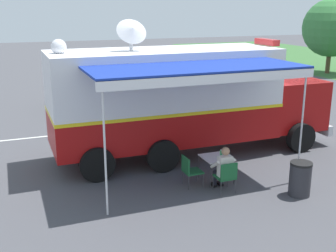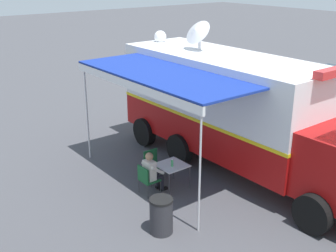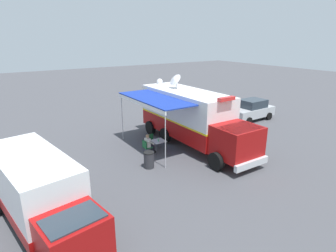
# 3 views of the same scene
# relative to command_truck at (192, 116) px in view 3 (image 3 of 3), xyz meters

# --- Properties ---
(ground_plane) EXTENTS (100.00, 100.00, 0.00)m
(ground_plane) POSITION_rel_command_truck_xyz_m (-0.03, -0.75, -1.94)
(ground_plane) COLOR #47474C
(lot_stripe) EXTENTS (0.13, 4.80, 0.01)m
(lot_stripe) POSITION_rel_command_truck_xyz_m (-3.72, -3.71, -1.94)
(lot_stripe) COLOR silver
(lot_stripe) RESTS_ON ground
(command_truck) EXTENTS (4.86, 9.49, 4.53)m
(command_truck) POSITION_rel_command_truck_xyz_m (0.00, 0.00, 0.00)
(command_truck) COLOR #9E0F0F
(command_truck) RESTS_ON ground
(folding_table) EXTENTS (0.80, 0.80, 0.73)m
(folding_table) POSITION_rel_command_truck_xyz_m (2.46, -0.14, -1.27)
(folding_table) COLOR silver
(folding_table) RESTS_ON ground
(water_bottle) EXTENTS (0.07, 0.07, 0.22)m
(water_bottle) POSITION_rel_command_truck_xyz_m (2.52, -0.04, -1.11)
(water_bottle) COLOR #3F9959
(water_bottle) RESTS_ON folding_table
(folding_chair_at_table) EXTENTS (0.48, 0.48, 0.87)m
(folding_chair_at_table) POSITION_rel_command_truck_xyz_m (3.26, -0.25, -1.43)
(folding_chair_at_table) COLOR #19562D
(folding_chair_at_table) RESTS_ON ground
(folding_chair_beside_table) EXTENTS (0.48, 0.48, 0.87)m
(folding_chair_beside_table) POSITION_rel_command_truck_xyz_m (2.51, -0.99, -1.43)
(folding_chair_beside_table) COLOR #19562D
(folding_chair_beside_table) RESTS_ON ground
(seated_responder) EXTENTS (0.66, 0.55, 1.25)m
(seated_responder) POSITION_rel_command_truck_xyz_m (3.07, -0.25, -1.29)
(seated_responder) COLOR silver
(seated_responder) RESTS_ON ground
(trash_bin) EXTENTS (0.57, 0.57, 0.91)m
(trash_bin) POSITION_rel_command_truck_xyz_m (4.06, 1.48, -1.49)
(trash_bin) COLOR #2D2D33
(trash_bin) RESTS_ON ground
(support_truck) EXTENTS (3.17, 7.04, 2.70)m
(support_truck) POSITION_rel_command_truck_xyz_m (9.86, 3.53, -0.56)
(support_truck) COLOR white
(support_truck) RESTS_ON ground
(car_behind_truck) EXTENTS (4.24, 2.09, 1.76)m
(car_behind_truck) POSITION_rel_command_truck_xyz_m (-7.92, -1.80, -1.06)
(car_behind_truck) COLOR #B2B5BA
(car_behind_truck) RESTS_ON ground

